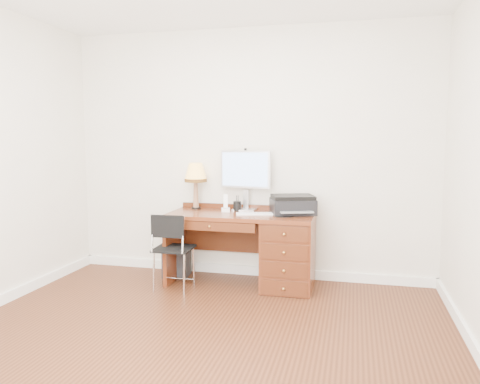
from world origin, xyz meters
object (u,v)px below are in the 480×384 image
(printer, at_px, (293,205))
(chair, at_px, (172,244))
(equipment_box, at_px, (177,262))
(monitor, at_px, (245,173))
(leg_lamp, at_px, (196,175))
(phone, at_px, (226,207))
(desk, at_px, (272,247))

(printer, xyz_separation_m, chair, (-1.15, -0.47, -0.37))
(chair, height_order, equipment_box, chair)
(monitor, height_order, chair, monitor)
(printer, bearing_deg, leg_lamp, 155.82)
(phone, bearing_deg, printer, -14.05)
(desk, height_order, printer, printer)
(printer, bearing_deg, monitor, 146.70)
(monitor, bearing_deg, chair, -127.87)
(desk, xyz_separation_m, printer, (0.20, 0.09, 0.43))
(leg_lamp, bearing_deg, printer, -4.87)
(equipment_box, bearing_deg, desk, -9.86)
(monitor, height_order, leg_lamp, monitor)
(leg_lamp, distance_m, chair, 0.85)
(chair, bearing_deg, phone, 42.22)
(phone, xyz_separation_m, equipment_box, (-0.57, 0.04, -0.65))
(desk, height_order, equipment_box, desk)
(desk, height_order, leg_lamp, leg_lamp)
(monitor, bearing_deg, desk, -26.14)
(monitor, height_order, printer, monitor)
(leg_lamp, bearing_deg, phone, -18.18)
(printer, distance_m, chair, 1.29)
(desk, xyz_separation_m, equipment_box, (-1.08, 0.10, -0.26))
(chair, xyz_separation_m, equipment_box, (-0.13, 0.47, -0.32))
(equipment_box, bearing_deg, printer, -5.00)
(desk, bearing_deg, chair, -158.43)
(printer, distance_m, equipment_box, 1.46)
(printer, height_order, phone, printer)
(monitor, xyz_separation_m, phone, (-0.17, -0.16, -0.35))
(leg_lamp, xyz_separation_m, equipment_box, (-0.20, -0.09, -0.96))
(chair, bearing_deg, desk, 19.11)
(leg_lamp, relative_size, equipment_box, 1.63)
(monitor, relative_size, equipment_box, 2.08)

